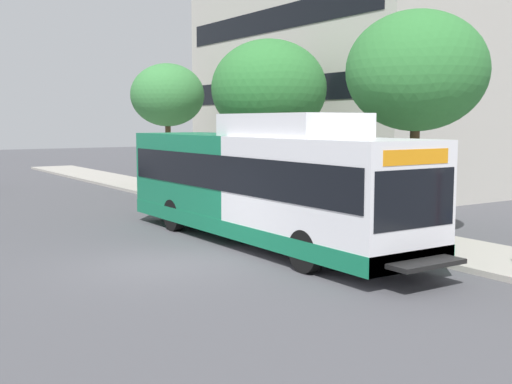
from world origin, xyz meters
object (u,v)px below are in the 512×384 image
street_tree_near_stop (417,71)px  street_tree_far_block (167,95)px  transit_bus (262,184)px  street_tree_mid_block (269,89)px

street_tree_near_stop → street_tree_far_block: street_tree_near_stop is taller
street_tree_far_block → transit_bus: bearing=-105.9°
transit_bus → street_tree_near_stop: street_tree_near_stop is taller
transit_bus → street_tree_far_block: bearing=74.1°
street_tree_near_stop → street_tree_far_block: 16.73m
street_tree_near_stop → street_tree_mid_block: size_ratio=0.99×
street_tree_near_stop → street_tree_mid_block: bearing=86.7°
street_tree_mid_block → street_tree_far_block: (-0.28, 8.62, 0.03)m
transit_bus → street_tree_mid_block: size_ratio=1.88×
transit_bus → street_tree_mid_block: bearing=54.0°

